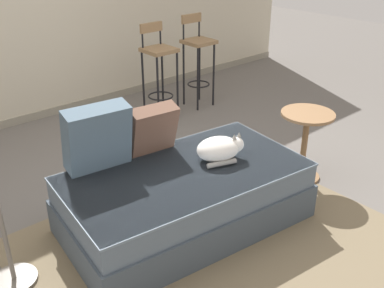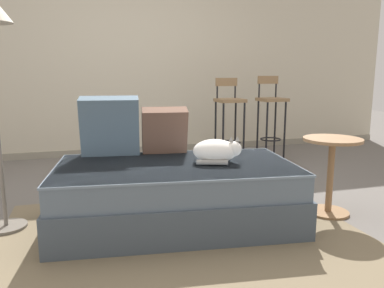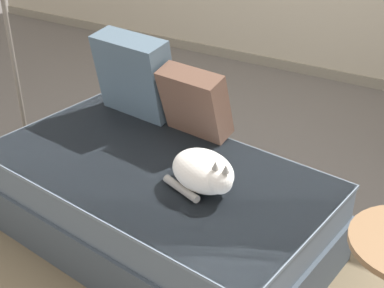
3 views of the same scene
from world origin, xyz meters
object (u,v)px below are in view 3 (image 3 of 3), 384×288
throw_pillow_corner (134,75)px  cat (204,172)px  couch (156,204)px  throw_pillow_middle (195,103)px

throw_pillow_corner → cat: throw_pillow_corner is taller
cat → couch: bearing=172.8°
throw_pillow_middle → cat: (0.30, -0.41, -0.10)m
couch → cat: size_ratio=4.76×
throw_pillow_corner → cat: size_ratio=1.24×
throw_pillow_corner → cat: bearing=-32.6°
cat → throw_pillow_middle: bearing=125.7°
couch → throw_pillow_corner: size_ratio=3.84×
couch → throw_pillow_middle: size_ratio=4.75×
couch → cat: bearing=-7.2°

